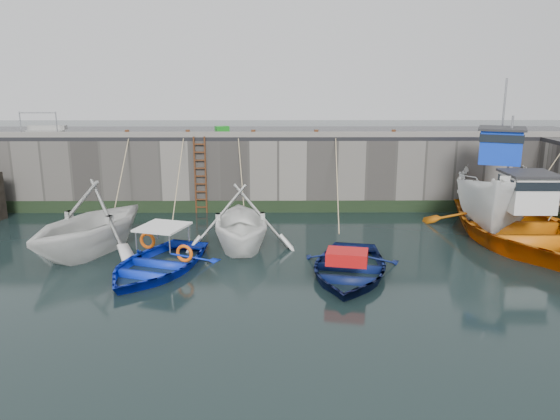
{
  "coord_description": "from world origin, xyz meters",
  "views": [
    {
      "loc": [
        1.14,
        -12.34,
        5.57
      ],
      "look_at": [
        1.27,
        5.49,
        1.2
      ],
      "focal_mm": 35.0,
      "sensor_mm": 36.0,
      "label": 1
    }
  ],
  "objects_px": {
    "boat_near_blue": "(156,270)",
    "boat_near_blacktrim": "(240,246)",
    "boat_far_orange": "(516,226)",
    "bollard_e": "(394,133)",
    "boat_far_white": "(496,195)",
    "bollard_b": "(188,133)",
    "fish_crate": "(222,129)",
    "bollard_d": "(316,133)",
    "ladder": "(200,175)",
    "bollard_c": "(253,133)",
    "boat_near_navy": "(348,275)",
    "boat_near_white": "(92,252)",
    "bollard_a": "(127,133)"
  },
  "relations": [
    {
      "from": "boat_near_blue",
      "to": "boat_near_blacktrim",
      "type": "distance_m",
      "value": 3.3
    },
    {
      "from": "boat_far_orange",
      "to": "bollard_e",
      "type": "height_order",
      "value": "boat_far_orange"
    },
    {
      "from": "boat_far_white",
      "to": "bollard_b",
      "type": "distance_m",
      "value": 12.41
    },
    {
      "from": "fish_crate",
      "to": "bollard_d",
      "type": "relative_size",
      "value": 2.08
    },
    {
      "from": "ladder",
      "to": "boat_far_white",
      "type": "xyz_separation_m",
      "value": [
        11.49,
        -2.09,
        -0.39
      ]
    },
    {
      "from": "bollard_b",
      "to": "boat_far_orange",
      "type": "bearing_deg",
      "value": -20.09
    },
    {
      "from": "bollard_b",
      "to": "fish_crate",
      "type": "bearing_deg",
      "value": 53.88
    },
    {
      "from": "bollard_c",
      "to": "bollard_e",
      "type": "distance_m",
      "value": 5.8
    },
    {
      "from": "boat_near_navy",
      "to": "bollard_c",
      "type": "xyz_separation_m",
      "value": [
        -3.03,
        7.74,
        3.3
      ]
    },
    {
      "from": "bollard_c",
      "to": "fish_crate",
      "type": "bearing_deg",
      "value": 130.39
    },
    {
      "from": "ladder",
      "to": "boat_near_white",
      "type": "xyz_separation_m",
      "value": [
        -2.88,
        -5.29,
        -1.59
      ]
    },
    {
      "from": "boat_near_navy",
      "to": "bollard_b",
      "type": "relative_size",
      "value": 16.02
    },
    {
      "from": "boat_near_blue",
      "to": "fish_crate",
      "type": "relative_size",
      "value": 7.66
    },
    {
      "from": "boat_near_blacktrim",
      "to": "boat_far_orange",
      "type": "distance_m",
      "value": 9.6
    },
    {
      "from": "ladder",
      "to": "boat_near_blacktrim",
      "type": "bearing_deg",
      "value": -67.6
    },
    {
      "from": "boat_near_white",
      "to": "boat_far_white",
      "type": "xyz_separation_m",
      "value": [
        14.37,
        3.2,
        1.2
      ]
    },
    {
      "from": "bollard_c",
      "to": "bollard_d",
      "type": "height_order",
      "value": "same"
    },
    {
      "from": "boat_far_white",
      "to": "fish_crate",
      "type": "bearing_deg",
      "value": -178.91
    },
    {
      "from": "ladder",
      "to": "boat_near_navy",
      "type": "height_order",
      "value": "ladder"
    },
    {
      "from": "ladder",
      "to": "boat_far_white",
      "type": "height_order",
      "value": "boat_far_white"
    },
    {
      "from": "ladder",
      "to": "boat_near_blue",
      "type": "height_order",
      "value": "ladder"
    },
    {
      "from": "bollard_a",
      "to": "bollard_c",
      "type": "distance_m",
      "value": 5.2
    },
    {
      "from": "bollard_d",
      "to": "bollard_e",
      "type": "distance_m",
      "value": 3.2
    },
    {
      "from": "bollard_c",
      "to": "bollard_d",
      "type": "relative_size",
      "value": 1.0
    },
    {
      "from": "boat_far_white",
      "to": "bollard_c",
      "type": "relative_size",
      "value": 28.29
    },
    {
      "from": "bollard_c",
      "to": "boat_near_navy",
      "type": "bearing_deg",
      "value": -68.64
    },
    {
      "from": "boat_near_white",
      "to": "bollard_e",
      "type": "relative_size",
      "value": 18.02
    },
    {
      "from": "ladder",
      "to": "boat_near_white",
      "type": "bearing_deg",
      "value": -118.59
    },
    {
      "from": "boat_near_navy",
      "to": "boat_far_orange",
      "type": "distance_m",
      "value": 7.13
    },
    {
      "from": "boat_near_blacktrim",
      "to": "boat_near_navy",
      "type": "distance_m",
      "value": 4.27
    },
    {
      "from": "ladder",
      "to": "boat_near_navy",
      "type": "bearing_deg",
      "value": -54.78
    },
    {
      "from": "boat_near_blue",
      "to": "fish_crate",
      "type": "distance_m",
      "value": 9.71
    },
    {
      "from": "boat_near_blacktrim",
      "to": "fish_crate",
      "type": "distance_m",
      "value": 7.59
    },
    {
      "from": "bollard_c",
      "to": "ladder",
      "type": "bearing_deg",
      "value": -171.33
    },
    {
      "from": "boat_near_blue",
      "to": "bollard_b",
      "type": "relative_size",
      "value": 15.92
    },
    {
      "from": "ladder",
      "to": "bollard_e",
      "type": "height_order",
      "value": "bollard_e"
    },
    {
      "from": "bollard_a",
      "to": "bollard_c",
      "type": "bearing_deg",
      "value": 0.0
    },
    {
      "from": "boat_near_navy",
      "to": "bollard_e",
      "type": "distance_m",
      "value": 8.86
    },
    {
      "from": "boat_near_navy",
      "to": "bollard_c",
      "type": "height_order",
      "value": "bollard_c"
    },
    {
      "from": "boat_near_blacktrim",
      "to": "bollard_a",
      "type": "height_order",
      "value": "bollard_a"
    },
    {
      "from": "boat_near_blacktrim",
      "to": "boat_near_navy",
      "type": "relative_size",
      "value": 1.02
    },
    {
      "from": "boat_near_white",
      "to": "fish_crate",
      "type": "bearing_deg",
      "value": 86.79
    },
    {
      "from": "boat_near_white",
      "to": "boat_near_navy",
      "type": "xyz_separation_m",
      "value": [
        8.11,
        -2.11,
        0.0
      ]
    },
    {
      "from": "bollard_c",
      "to": "bollard_e",
      "type": "relative_size",
      "value": 1.0
    },
    {
      "from": "boat_near_white",
      "to": "fish_crate",
      "type": "distance_m",
      "value": 8.83
    },
    {
      "from": "boat_near_navy",
      "to": "fish_crate",
      "type": "distance_m",
      "value": 10.96
    },
    {
      "from": "boat_far_orange",
      "to": "fish_crate",
      "type": "xyz_separation_m",
      "value": [
        -10.75,
        6.1,
        2.79
      ]
    },
    {
      "from": "boat_near_blue",
      "to": "boat_near_navy",
      "type": "relative_size",
      "value": 0.99
    },
    {
      "from": "boat_near_white",
      "to": "bollard_a",
      "type": "xyz_separation_m",
      "value": [
        -0.12,
        5.63,
        3.3
      ]
    },
    {
      "from": "boat_near_blue",
      "to": "fish_crate",
      "type": "bearing_deg",
      "value": 100.64
    }
  ]
}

